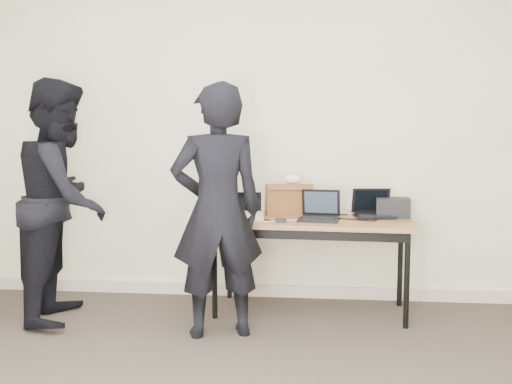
# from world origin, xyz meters

# --- Properties ---
(room) EXTENTS (4.60, 4.60, 2.80)m
(room) POSITION_xyz_m (0.00, 0.00, 1.35)
(room) COLOR #3F362F
(room) RESTS_ON ground
(desk) EXTENTS (1.54, 0.74, 0.72)m
(desk) POSITION_xyz_m (0.49, 1.85, 0.66)
(desk) COLOR #8E5E36
(desk) RESTS_ON ground
(laptop_beige) EXTENTS (0.28, 0.28, 0.21)m
(laptop_beige) POSITION_xyz_m (0.00, 1.83, 0.76)
(laptop_beige) COLOR beige
(laptop_beige) RESTS_ON desk
(laptop_center) EXTENTS (0.33, 0.32, 0.22)m
(laptop_center) POSITION_xyz_m (0.55, 1.83, 0.77)
(laptop_center) COLOR black
(laptop_center) RESTS_ON desk
(laptop_right) EXTENTS (0.33, 0.32, 0.22)m
(laptop_right) POSITION_xyz_m (0.97, 2.03, 0.77)
(laptop_right) COLOR black
(laptop_right) RESTS_ON desk
(leather_satchel) EXTENTS (0.39, 0.24, 0.25)m
(leather_satchel) POSITION_xyz_m (0.31, 2.08, 0.85)
(leather_satchel) COLOR brown
(leather_satchel) RESTS_ON desk
(tissue) EXTENTS (0.14, 0.12, 0.08)m
(tissue) POSITION_xyz_m (0.34, 2.09, 1.00)
(tissue) COLOR white
(tissue) RESTS_ON leather_satchel
(equipment_box) EXTENTS (0.27, 0.23, 0.15)m
(equipment_box) POSITION_xyz_m (1.12, 2.05, 0.79)
(equipment_box) COLOR black
(equipment_box) RESTS_ON desk
(power_brick) EXTENTS (0.08, 0.06, 0.03)m
(power_brick) POSITION_xyz_m (0.27, 1.69, 0.73)
(power_brick) COLOR black
(power_brick) RESTS_ON desk
(cables) EXTENTS (1.15, 0.44, 0.01)m
(cables) POSITION_xyz_m (0.54, 1.86, 0.72)
(cables) COLOR black
(cables) RESTS_ON desk
(person_typist) EXTENTS (0.72, 0.58, 1.70)m
(person_typist) POSITION_xyz_m (-0.13, 1.31, 0.85)
(person_typist) COLOR black
(person_typist) RESTS_ON ground
(person_observer) EXTENTS (0.79, 0.95, 1.76)m
(person_observer) POSITION_xyz_m (-1.32, 1.57, 0.88)
(person_observer) COLOR black
(person_observer) RESTS_ON ground
(baseboard) EXTENTS (4.50, 0.03, 0.10)m
(baseboard) POSITION_xyz_m (0.00, 2.23, 0.05)
(baseboard) COLOR beige
(baseboard) RESTS_ON ground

